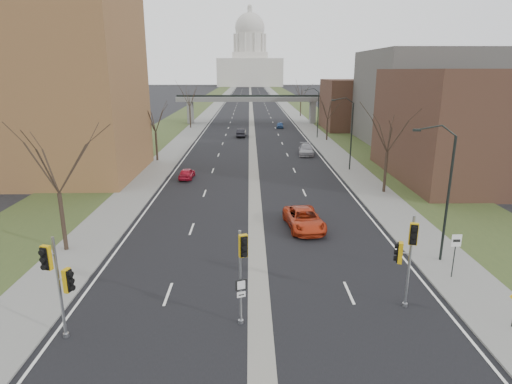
{
  "coord_description": "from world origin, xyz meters",
  "views": [
    {
      "loc": [
        -0.47,
        -19.13,
        11.9
      ],
      "look_at": [
        -0.04,
        9.21,
        3.79
      ],
      "focal_mm": 30.0,
      "sensor_mm": 36.0,
      "label": 1
    }
  ],
  "objects_px": {
    "car_left_far": "(241,133)",
    "car_right_near": "(304,219)",
    "car_right_mid": "(306,150)",
    "signal_pole_right": "(407,249)",
    "speed_limit_sign": "(455,248)",
    "car_left_near": "(187,173)",
    "car_right_far": "(280,125)",
    "signal_pole_left": "(58,275)",
    "signal_pole_median": "(242,262)"
  },
  "relations": [
    {
      "from": "speed_limit_sign",
      "to": "signal_pole_median",
      "type": "bearing_deg",
      "value": -160.07
    },
    {
      "from": "car_right_near",
      "to": "car_right_far",
      "type": "distance_m",
      "value": 59.91
    },
    {
      "from": "speed_limit_sign",
      "to": "car_right_near",
      "type": "height_order",
      "value": "speed_limit_sign"
    },
    {
      "from": "car_right_near",
      "to": "car_right_far",
      "type": "height_order",
      "value": "car_right_near"
    },
    {
      "from": "signal_pole_median",
      "to": "car_right_near",
      "type": "distance_m",
      "value": 14.21
    },
    {
      "from": "speed_limit_sign",
      "to": "signal_pole_left",
      "type": "bearing_deg",
      "value": -165.49
    },
    {
      "from": "car_left_far",
      "to": "car_right_near",
      "type": "xyz_separation_m",
      "value": [
        5.73,
        -47.61,
        0.04
      ]
    },
    {
      "from": "car_left_near",
      "to": "car_right_near",
      "type": "bearing_deg",
      "value": 128.19
    },
    {
      "from": "car_left_near",
      "to": "signal_pole_right",
      "type": "bearing_deg",
      "value": 121.33
    },
    {
      "from": "speed_limit_sign",
      "to": "car_left_far",
      "type": "xyz_separation_m",
      "value": [
        -13.43,
        56.11,
        -1.24
      ]
    },
    {
      "from": "car_right_far",
      "to": "signal_pole_median",
      "type": "bearing_deg",
      "value": -91.62
    },
    {
      "from": "signal_pole_left",
      "to": "car_right_mid",
      "type": "height_order",
      "value": "signal_pole_left"
    },
    {
      "from": "car_left_near",
      "to": "car_left_far",
      "type": "height_order",
      "value": "car_left_far"
    },
    {
      "from": "speed_limit_sign",
      "to": "car_right_far",
      "type": "distance_m",
      "value": 68.59
    },
    {
      "from": "signal_pole_right",
      "to": "car_left_far",
      "type": "distance_m",
      "value": 60.04
    },
    {
      "from": "signal_pole_right",
      "to": "car_right_mid",
      "type": "xyz_separation_m",
      "value": [
        0.35,
        41.62,
        -2.53
      ]
    },
    {
      "from": "speed_limit_sign",
      "to": "car_right_far",
      "type": "xyz_separation_m",
      "value": [
        -5.44,
        68.36,
        -1.36
      ]
    },
    {
      "from": "signal_pole_right",
      "to": "car_right_near",
      "type": "distance_m",
      "value": 12.45
    },
    {
      "from": "signal_pole_median",
      "to": "car_left_near",
      "type": "bearing_deg",
      "value": 83.26
    },
    {
      "from": "car_left_far",
      "to": "car_right_near",
      "type": "distance_m",
      "value": 47.95
    },
    {
      "from": "car_left_near",
      "to": "car_right_far",
      "type": "bearing_deg",
      "value": -104.36
    },
    {
      "from": "car_right_far",
      "to": "signal_pole_right",
      "type": "bearing_deg",
      "value": -85.16
    },
    {
      "from": "car_left_near",
      "to": "car_right_mid",
      "type": "xyz_separation_m",
      "value": [
        15.33,
        13.99,
        0.13
      ]
    },
    {
      "from": "signal_pole_right",
      "to": "car_left_near",
      "type": "xyz_separation_m",
      "value": [
        -14.99,
        27.64,
        -2.66
      ]
    },
    {
      "from": "car_right_mid",
      "to": "car_right_far",
      "type": "xyz_separation_m",
      "value": [
        -1.74,
        29.88,
        -0.14
      ]
    },
    {
      "from": "signal_pole_right",
      "to": "signal_pole_median",
      "type": "bearing_deg",
      "value": -152.76
    },
    {
      "from": "car_right_near",
      "to": "car_left_far",
      "type": "bearing_deg",
      "value": 90.73
    },
    {
      "from": "car_left_near",
      "to": "car_left_far",
      "type": "relative_size",
      "value": 0.82
    },
    {
      "from": "signal_pole_left",
      "to": "car_right_mid",
      "type": "bearing_deg",
      "value": 86.36
    },
    {
      "from": "signal_pole_median",
      "to": "speed_limit_sign",
      "type": "distance_m",
      "value": 13.22
    },
    {
      "from": "signal_pole_left",
      "to": "car_left_far",
      "type": "bearing_deg",
      "value": 100.63
    },
    {
      "from": "car_left_far",
      "to": "car_right_mid",
      "type": "xyz_separation_m",
      "value": [
        9.73,
        -17.62,
        0.03
      ]
    },
    {
      "from": "signal_pole_left",
      "to": "signal_pole_right",
      "type": "height_order",
      "value": "signal_pole_right"
    },
    {
      "from": "car_right_mid",
      "to": "car_right_near",
      "type": "bearing_deg",
      "value": -91.76
    },
    {
      "from": "speed_limit_sign",
      "to": "car_right_near",
      "type": "distance_m",
      "value": 11.53
    },
    {
      "from": "signal_pole_right",
      "to": "car_right_far",
      "type": "bearing_deg",
      "value": 107.61
    },
    {
      "from": "signal_pole_left",
      "to": "car_right_near",
      "type": "relative_size",
      "value": 0.9
    },
    {
      "from": "speed_limit_sign",
      "to": "car_right_mid",
      "type": "xyz_separation_m",
      "value": [
        -3.7,
        38.49,
        -1.22
      ]
    },
    {
      "from": "signal_pole_left",
      "to": "car_left_near",
      "type": "height_order",
      "value": "signal_pole_left"
    },
    {
      "from": "car_right_near",
      "to": "car_right_mid",
      "type": "distance_m",
      "value": 30.25
    },
    {
      "from": "signal_pole_median",
      "to": "car_right_far",
      "type": "relative_size",
      "value": 1.34
    },
    {
      "from": "signal_pole_left",
      "to": "car_left_near",
      "type": "distance_m",
      "value": 30.28
    },
    {
      "from": "signal_pole_right",
      "to": "car_left_far",
      "type": "bearing_deg",
      "value": 115.5
    },
    {
      "from": "car_left_near",
      "to": "speed_limit_sign",
      "type": "bearing_deg",
      "value": 130.7
    },
    {
      "from": "car_right_mid",
      "to": "signal_pole_right",
      "type": "bearing_deg",
      "value": -84.65
    },
    {
      "from": "speed_limit_sign",
      "to": "car_right_near",
      "type": "relative_size",
      "value": 0.49
    },
    {
      "from": "car_left_near",
      "to": "car_left_far",
      "type": "distance_m",
      "value": 32.1
    },
    {
      "from": "signal_pole_right",
      "to": "car_right_near",
      "type": "relative_size",
      "value": 0.91
    },
    {
      "from": "signal_pole_right",
      "to": "car_right_far",
      "type": "relative_size",
      "value": 1.39
    },
    {
      "from": "speed_limit_sign",
      "to": "car_left_near",
      "type": "xyz_separation_m",
      "value": [
        -19.04,
        24.5,
        -1.35
      ]
    }
  ]
}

